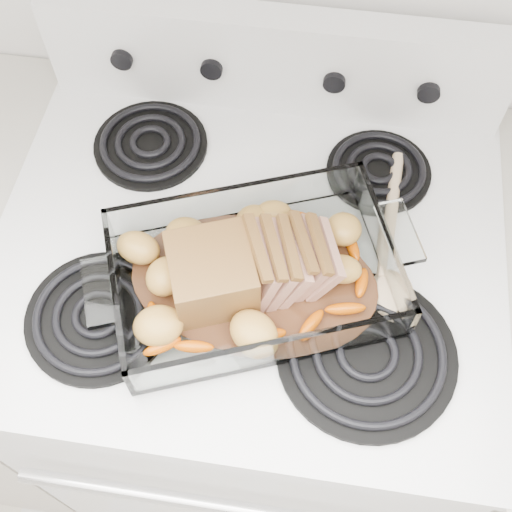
# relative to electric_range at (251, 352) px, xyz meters

# --- Properties ---
(electric_range) EXTENTS (0.78, 0.70, 1.12)m
(electric_range) POSITION_rel_electric_range_xyz_m (0.00, 0.00, 0.00)
(electric_range) COLOR white
(electric_range) RESTS_ON ground
(baking_dish) EXTENTS (0.39, 0.26, 0.07)m
(baking_dish) POSITION_rel_electric_range_xyz_m (0.02, -0.08, 0.48)
(baking_dish) COLOR white
(baking_dish) RESTS_ON electric_range
(pork_roast) EXTENTS (0.23, 0.11, 0.09)m
(pork_roast) POSITION_rel_electric_range_xyz_m (-0.00, -0.08, 0.51)
(pork_roast) COLOR #8F5E28
(pork_roast) RESTS_ON baking_dish
(roast_vegetables) EXTENTS (0.34, 0.19, 0.04)m
(roast_vegetables) POSITION_rel_electric_range_xyz_m (0.02, -0.04, 0.49)
(roast_vegetables) COLOR #D25300
(roast_vegetables) RESTS_ON baking_dish
(wooden_spoon) EXTENTS (0.06, 0.30, 0.02)m
(wooden_spoon) POSITION_rel_electric_range_xyz_m (0.22, -0.00, 0.46)
(wooden_spoon) COLOR #C3B194
(wooden_spoon) RESTS_ON electric_range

